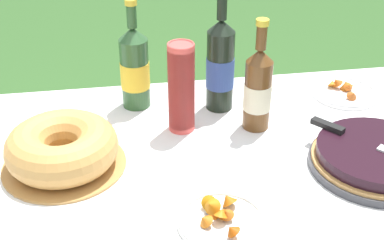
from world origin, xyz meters
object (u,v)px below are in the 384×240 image
object	(u,v)px
cup_stack	(181,88)
snack_plate_left	(345,92)
bundt_cake	(62,148)
cider_bottle_green	(135,68)
serving_knife	(368,142)
berry_tart	(376,158)
cider_bottle_amber	(258,89)
snack_plate_right	(221,219)
juice_bottle_red	(220,65)

from	to	relation	value
cup_stack	snack_plate_left	distance (m)	0.55
bundt_cake	cider_bottle_green	world-z (taller)	cider_bottle_green
bundt_cake	snack_plate_left	distance (m)	0.88
cider_bottle_green	snack_plate_left	world-z (taller)	cider_bottle_green
serving_knife	bundt_cake	world-z (taller)	bundt_cake
berry_tart	cup_stack	xyz separation A→B (m)	(-0.45, 0.26, 0.10)
berry_tart	bundt_cake	distance (m)	0.77
berry_tart	cider_bottle_green	bearing A→B (deg)	143.62
berry_tart	cider_bottle_amber	world-z (taller)	cider_bottle_amber
bundt_cake	snack_plate_right	world-z (taller)	bundt_cake
cider_bottle_green	snack_plate_right	xyz separation A→B (m)	(0.14, -0.56, -0.11)
berry_tart	serving_knife	xyz separation A→B (m)	(-0.02, 0.02, 0.04)
cider_bottle_green	serving_knife	bearing A→B (deg)	-35.76
cup_stack	snack_plate_right	size ratio (longest dim) A/B	1.31
berry_tart	cider_bottle_green	distance (m)	0.71
cider_bottle_amber	juice_bottle_red	size ratio (longest dim) A/B	0.89
berry_tart	cup_stack	world-z (taller)	cup_stack
juice_bottle_red	snack_plate_left	bearing A→B (deg)	1.92
juice_bottle_red	serving_knife	bearing A→B (deg)	-48.37
cider_bottle_green	juice_bottle_red	bearing A→B (deg)	-12.05
berry_tart	snack_plate_left	xyz separation A→B (m)	(0.08, 0.38, -0.02)
berry_tart	snack_plate_right	world-z (taller)	snack_plate_right
cup_stack	snack_plate_left	bearing A→B (deg)	12.51
cider_bottle_amber	snack_plate_left	size ratio (longest dim) A/B	1.55
serving_knife	juice_bottle_red	xyz separation A→B (m)	(-0.30, 0.34, 0.07)
bundt_cake	cider_bottle_green	xyz separation A→B (m)	(0.20, 0.29, 0.07)
cup_stack	cider_bottle_amber	distance (m)	0.21
cider_bottle_amber	serving_knife	bearing A→B (deg)	-43.75
snack_plate_right	cider_bottle_amber	bearing A→B (deg)	65.05
bundt_cake	serving_knife	bearing A→B (deg)	-7.96
cup_stack	snack_plate_left	world-z (taller)	cup_stack
cider_bottle_amber	juice_bottle_red	xyz separation A→B (m)	(-0.08, 0.13, 0.02)
snack_plate_left	serving_knife	bearing A→B (deg)	-105.46
snack_plate_right	juice_bottle_red	bearing A→B (deg)	78.94
bundt_cake	cup_stack	distance (m)	0.35
cup_stack	cider_bottle_amber	xyz separation A→B (m)	(0.21, -0.02, -0.01)
snack_plate_right	snack_plate_left	bearing A→B (deg)	46.13
serving_knife	cider_bottle_green	distance (m)	0.67
cider_bottle_green	snack_plate_right	world-z (taller)	cider_bottle_green
cider_bottle_amber	snack_plate_right	xyz separation A→B (m)	(-0.18, -0.38, -0.10)
cider_bottle_green	cider_bottle_amber	size ratio (longest dim) A/B	1.04
bundt_cake	snack_plate_right	size ratio (longest dim) A/B	1.59
snack_plate_left	cider_bottle_amber	bearing A→B (deg)	-156.69
bundt_cake	cider_bottle_amber	xyz separation A→B (m)	(0.52, 0.11, 0.06)
serving_knife	cider_bottle_green	world-z (taller)	cider_bottle_green
serving_knife	juice_bottle_red	world-z (taller)	juice_bottle_red
bundt_cake	snack_plate_right	xyz separation A→B (m)	(0.34, -0.27, -0.04)
snack_plate_left	cup_stack	bearing A→B (deg)	-167.49
berry_tart	cup_stack	size ratio (longest dim) A/B	1.29
berry_tart	bundt_cake	xyz separation A→B (m)	(-0.76, 0.13, 0.03)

